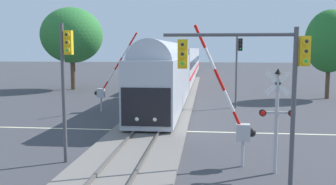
% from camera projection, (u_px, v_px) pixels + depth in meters
% --- Properties ---
extents(ground_plane, '(220.00, 220.00, 0.00)m').
position_uv_depth(ground_plane, '(150.00, 131.00, 22.11)').
color(ground_plane, '#3D3D42').
extents(road_centre_stripe, '(44.00, 0.20, 0.01)m').
position_uv_depth(road_centre_stripe, '(150.00, 131.00, 22.11)').
color(road_centre_stripe, beige).
rests_on(road_centre_stripe, ground).
extents(railway_track, '(4.40, 80.00, 0.32)m').
position_uv_depth(railway_track, '(150.00, 129.00, 22.10)').
color(railway_track, slate).
rests_on(railway_track, ground).
extents(commuter_train, '(3.04, 66.13, 5.16)m').
position_uv_depth(commuter_train, '(183.00, 64.00, 50.74)').
color(commuter_train, '#B2B7C1').
rests_on(commuter_train, railway_track).
extents(crossing_gate_near, '(2.60, 0.40, 5.86)m').
position_uv_depth(crossing_gate_near, '(238.00, 121.00, 15.20)').
color(crossing_gate_near, '#B7B7BC').
rests_on(crossing_gate_near, ground).
extents(crossing_signal_mast, '(1.36, 0.44, 4.15)m').
position_uv_depth(crossing_signal_mast, '(277.00, 110.00, 14.22)').
color(crossing_signal_mast, '#B2B2B7').
rests_on(crossing_signal_mast, ground).
extents(crossing_gate_far, '(3.45, 0.40, 6.11)m').
position_uv_depth(crossing_gate_far, '(105.00, 86.00, 28.55)').
color(crossing_gate_far, '#B7B7BC').
rests_on(crossing_gate_far, ground).
extents(traffic_signal_median, '(0.53, 0.38, 5.94)m').
position_uv_depth(traffic_signal_median, '(66.00, 71.00, 15.49)').
color(traffic_signal_median, '#4C4C51').
rests_on(traffic_signal_median, ground).
extents(traffic_signal_near_right, '(4.89, 0.38, 5.61)m').
position_uv_depth(traffic_signal_near_right, '(256.00, 68.00, 12.46)').
color(traffic_signal_near_right, '#4C4C51').
rests_on(traffic_signal_near_right, ground).
extents(traffic_signal_far_side, '(0.53, 0.38, 6.00)m').
position_uv_depth(traffic_signal_far_side, '(238.00, 59.00, 30.04)').
color(traffic_signal_far_side, '#4C4C51').
rests_on(traffic_signal_far_side, ground).
extents(maple_right_background, '(4.64, 4.64, 8.62)m').
position_uv_depth(maple_right_background, '(330.00, 41.00, 35.55)').
color(maple_right_background, '#4C3828').
rests_on(maple_right_background, ground).
extents(pine_left_background, '(7.24, 7.24, 9.69)m').
position_uv_depth(pine_left_background, '(72.00, 35.00, 43.49)').
color(pine_left_background, brown).
rests_on(pine_left_background, ground).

